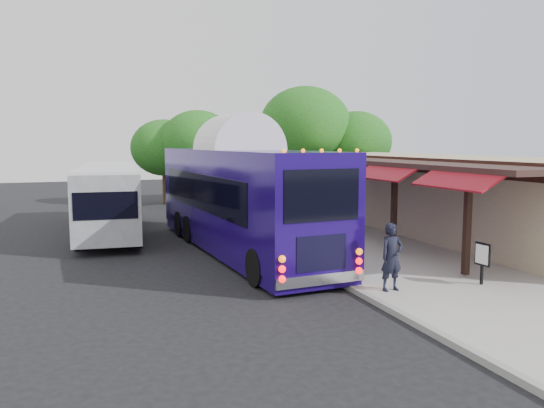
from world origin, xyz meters
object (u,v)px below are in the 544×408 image
object	(u,v)px
coach_bus	(239,193)
city_bus	(110,196)
ped_d	(299,204)
ped_b	(305,206)
sign_board	(482,256)
ped_a	(392,257)
ped_c	(294,223)

from	to	relation	value
coach_bus	city_bus	xyz separation A→B (m)	(-4.46, 6.36, -0.54)
city_bus	ped_d	distance (m)	9.36
ped_b	sign_board	world-z (taller)	ped_b
coach_bus	ped_b	bearing A→B (deg)	41.20
ped_b	sign_board	size ratio (longest dim) A/B	1.43
ped_b	ped_a	bearing A→B (deg)	94.72
ped_a	ped_b	xyz separation A→B (m)	(2.56, 12.07, -0.07)
city_bus	ped_c	world-z (taller)	city_bus
ped_c	sign_board	distance (m)	7.52
coach_bus	ped_c	distance (m)	2.44
coach_bus	ped_d	size ratio (longest dim) A/B	7.47
coach_bus	ped_a	xyz separation A→B (m)	(2.29, -7.17, -1.18)
city_bus	ped_c	size ratio (longest dim) A/B	6.13
city_bus	ped_d	xyz separation A→B (m)	(9.31, -0.65, -0.69)
ped_d	coach_bus	bearing A→B (deg)	76.01
ped_a	city_bus	bearing A→B (deg)	111.49
city_bus	ped_b	bearing A→B (deg)	-4.80
coach_bus	ped_a	distance (m)	7.62
ped_a	ped_d	distance (m)	13.14
ped_b	ped_d	world-z (taller)	ped_d
city_bus	coach_bus	bearing A→B (deg)	-50.78
ped_a	sign_board	xyz separation A→B (m)	(2.79, -0.34, -0.12)
ped_b	ped_d	xyz separation A→B (m)	(0.00, 0.82, 0.02)
city_bus	ped_b	size ratio (longest dim) A/B	6.79
city_bus	ped_a	distance (m)	15.14
sign_board	city_bus	bearing A→B (deg)	119.66
coach_bus	ped_a	size ratio (longest dim) A/B	7.11
city_bus	ped_a	size ratio (longest dim) A/B	6.29
ped_b	ped_c	size ratio (longest dim) A/B	0.90
coach_bus	ped_c	world-z (taller)	coach_bus
sign_board	ped_a	bearing A→B (deg)	168.20
ped_d	sign_board	bearing A→B (deg)	117.35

